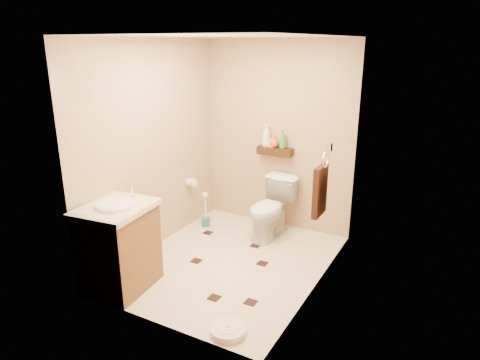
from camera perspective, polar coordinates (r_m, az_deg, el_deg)
The scene contains 18 objects.
ground at distance 4.87m, azimuth -1.37°, elevation -10.88°, with size 2.50×2.50×0.00m, color beige.
wall_back at distance 5.51m, azimuth 5.07°, elevation 5.84°, with size 2.00×0.04×2.40m, color tan.
wall_front at distance 3.44m, azimuth -11.95°, elevation -1.90°, with size 2.00×0.04×2.40m, color tan.
wall_left at distance 4.98m, azimuth -11.52°, elevation 4.26°, with size 0.04×2.50×2.40m, color tan.
wall_right at distance 4.03m, azimuth 10.92°, elevation 1.08°, with size 0.04×2.50×2.40m, color tan.
ceiling at distance 4.27m, azimuth -1.62°, elevation 18.64°, with size 2.00×2.50×0.02m, color silver.
wall_shelf at distance 5.48m, azimuth 4.68°, elevation 3.85°, with size 0.46×0.14×0.10m, color #311B0D.
floor_accents at distance 4.82m, azimuth -1.25°, elevation -11.17°, with size 1.30×1.32×0.01m.
toilet at distance 5.34m, azimuth 4.10°, elevation -3.84°, with size 0.42×0.73×0.74m, color white.
vanity at distance 4.38m, azimuth -15.85°, elevation -8.48°, with size 0.66×0.77×1.01m.
bathroom_scale at distance 3.82m, azimuth -1.58°, elevation -19.36°, with size 0.41×0.41×0.06m.
toilet_brush at distance 5.71m, azimuth -4.62°, elevation -4.57°, with size 0.11×0.11×0.48m.
towel_ring at distance 4.36m, azimuth 10.67°, elevation -1.13°, with size 0.12×0.30×0.76m.
toilet_paper at distance 5.60m, azimuth -6.44°, elevation -0.35°, with size 0.12×0.11×0.12m.
bottle_a at distance 5.48m, azimuth 3.52°, elevation 5.94°, with size 0.11×0.11×0.28m, color silver.
bottle_b at distance 5.46m, azimuth 4.30°, elevation 5.15°, with size 0.07×0.07×0.15m, color yellow.
bottle_c at distance 5.45m, azimuth 4.58°, elevation 5.15°, with size 0.12×0.12×0.15m, color #F7431D.
bottle_d at distance 5.40m, azimuth 5.71°, elevation 5.40°, with size 0.09×0.09×0.23m, color #3B852C.
Camera 1 is at (2.14, -3.69, 2.34)m, focal length 32.00 mm.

